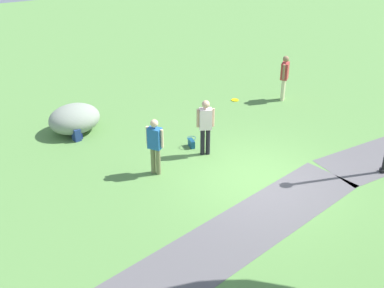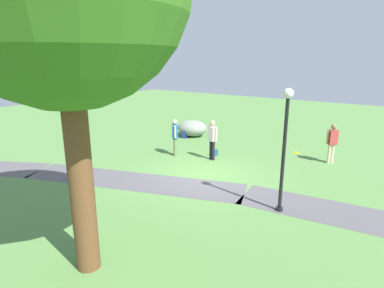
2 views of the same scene
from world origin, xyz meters
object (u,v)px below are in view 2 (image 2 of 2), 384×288
object	(u,v)px
woman_with_handbag	(212,137)
man_near_boulder	(175,135)
handbag_on_grass	(215,153)
backpack_by_boulder	(184,134)
lamp_post	(285,138)
passerby_on_path	(332,141)
lawn_boulder	(192,128)
frisbee_on_grass	(296,153)

from	to	relation	value
woman_with_handbag	man_near_boulder	world-z (taller)	woman_with_handbag
woman_with_handbag	handbag_on_grass	distance (m)	1.05
backpack_by_boulder	lamp_post	bearing A→B (deg)	144.07
passerby_on_path	handbag_on_grass	size ratio (longest dim) A/B	5.07
lamp_post	lawn_boulder	bearing A→B (deg)	-39.25
frisbee_on_grass	man_near_boulder	bearing A→B (deg)	38.95
lamp_post	frisbee_on_grass	size ratio (longest dim) A/B	13.02
lamp_post	passerby_on_path	world-z (taller)	lamp_post
backpack_by_boulder	handbag_on_grass	bearing A→B (deg)	149.03
lamp_post	handbag_on_grass	world-z (taller)	lamp_post
lawn_boulder	passerby_on_path	bearing A→B (deg)	175.80
woman_with_handbag	frisbee_on_grass	world-z (taller)	woman_with_handbag
woman_with_handbag	frisbee_on_grass	size ratio (longest dim) A/B	6.39
lamp_post	lawn_boulder	size ratio (longest dim) A/B	1.80
man_near_boulder	handbag_on_grass	xyz separation A→B (m)	(-1.51, -0.98, -0.81)
lamp_post	lawn_boulder	world-z (taller)	lamp_post
handbag_on_grass	frisbee_on_grass	bearing A→B (deg)	-138.26
woman_with_handbag	lawn_boulder	bearing A→B (deg)	-43.47
lamp_post	woman_with_handbag	world-z (taller)	lamp_post
lamp_post	backpack_by_boulder	bearing A→B (deg)	-35.93
lawn_boulder	backpack_by_boulder	xyz separation A→B (m)	(0.09, 0.60, -0.26)
backpack_by_boulder	frisbee_on_grass	size ratio (longest dim) A/B	1.48
backpack_by_boulder	man_near_boulder	bearing A→B (deg)	119.00
man_near_boulder	backpack_by_boulder	size ratio (longest dim) A/B	4.12
man_near_boulder	passerby_on_path	size ratio (longest dim) A/B	0.99
lawn_boulder	frisbee_on_grass	bearing A→B (deg)	-178.96
woman_with_handbag	passerby_on_path	size ratio (longest dim) A/B	1.04
lamp_post	handbag_on_grass	bearing A→B (deg)	-39.15
man_near_boulder	lamp_post	bearing A→B (deg)	156.59
lawn_boulder	man_near_boulder	size ratio (longest dim) A/B	1.18
lawn_boulder	backpack_by_boulder	bearing A→B (deg)	81.08
handbag_on_grass	frisbee_on_grass	world-z (taller)	handbag_on_grass
man_near_boulder	frisbee_on_grass	size ratio (longest dim) A/B	6.11
man_near_boulder	frisbee_on_grass	xyz separation A→B (m)	(-4.38, -3.54, -0.94)
handbag_on_grass	frisbee_on_grass	distance (m)	3.85
lamp_post	frisbee_on_grass	bearing A→B (deg)	-76.75
lamp_post	woman_with_handbag	distance (m)	5.18
man_near_boulder	lawn_boulder	bearing A→B (deg)	-66.76
handbag_on_grass	lawn_boulder	bearing A→B (deg)	-39.39
man_near_boulder	backpack_by_boulder	xyz separation A→B (m)	(1.57, -2.83, -0.76)
lamp_post	handbag_on_grass	xyz separation A→B (m)	(4.29, -3.50, -2.03)
lamp_post	man_near_boulder	size ratio (longest dim) A/B	2.13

